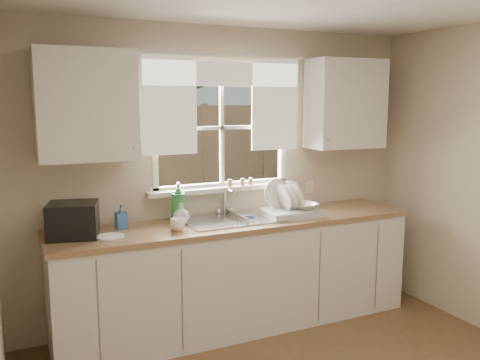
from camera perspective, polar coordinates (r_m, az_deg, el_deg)
name	(u,v)px	position (r m, az deg, el deg)	size (l,w,h in m)	color
room_walls	(385,231)	(2.67, 15.97, -5.56)	(3.62, 4.02, 2.50)	beige
window	(223,147)	(4.37, -1.96, 3.71)	(1.38, 0.16, 1.06)	white
curtains	(225,94)	(4.31, -1.72, 9.60)	(1.50, 0.03, 0.81)	white
base_cabinets	(238,276)	(4.32, -0.17, -10.69)	(3.00, 0.62, 0.87)	silver
countertop	(238,223)	(4.18, -0.18, -4.81)	(3.04, 0.65, 0.04)	#96714B
upper_cabinet_left	(86,105)	(3.87, -16.93, 8.03)	(0.70, 0.33, 0.80)	silver
upper_cabinet_right	(346,104)	(4.78, 11.78, 8.36)	(0.70, 0.33, 0.80)	silver
wall_outlet	(309,186)	(4.83, 7.78, -0.72)	(0.08, 0.01, 0.12)	beige
sill_jars	(241,182)	(4.42, 0.12, -0.23)	(0.24, 0.04, 0.06)	brown
backyard	(121,19)	(10.78, -13.26, 17.22)	(20.00, 10.00, 6.13)	#335421
sink	(237,228)	(4.22, -0.36, -5.40)	(0.88, 0.52, 0.40)	#B7B7BC
dish_rack	(289,209)	(4.33, 5.57, -3.21)	(0.45, 0.35, 0.31)	silver
bowl	(305,206)	(4.35, 7.34, -2.93)	(0.21, 0.21, 0.05)	silver
soap_bottle_a	(178,202)	(4.12, -6.92, -2.49)	(0.13, 0.13, 0.33)	#2A823A
soap_bottle_b	(121,217)	(4.02, -13.20, -4.02)	(0.08, 0.08, 0.18)	#346FC4
soap_bottle_c	(181,213)	(4.08, -6.63, -3.74)	(0.13, 0.13, 0.17)	beige
saucer	(110,237)	(3.79, -14.36, -6.18)	(0.20, 0.20, 0.01)	white
cup	(177,225)	(3.88, -7.04, -5.00)	(0.12, 0.12, 0.09)	white
black_appliance	(73,220)	(3.85, -18.24, -4.29)	(0.34, 0.30, 0.25)	black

